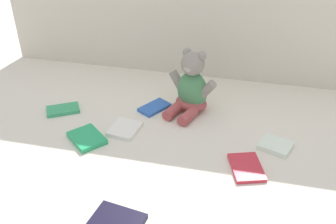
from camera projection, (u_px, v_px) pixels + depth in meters
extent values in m
plane|color=silver|center=(169.00, 120.00, 1.43)|extent=(3.20, 3.20, 0.00)
ellipsoid|color=#4C8C59|center=(192.00, 91.00, 1.46)|extent=(0.14, 0.13, 0.15)
ellipsoid|color=#B24C4C|center=(191.00, 103.00, 1.48)|extent=(0.15, 0.14, 0.05)
sphere|color=gray|center=(193.00, 64.00, 1.39)|extent=(0.11, 0.11, 0.09)
ellipsoid|color=#AEA599|center=(188.00, 68.00, 1.37)|extent=(0.04, 0.04, 0.03)
sphere|color=gray|center=(187.00, 52.00, 1.40)|extent=(0.04, 0.04, 0.03)
sphere|color=gray|center=(202.00, 56.00, 1.37)|extent=(0.04, 0.04, 0.03)
cylinder|color=gray|center=(177.00, 80.00, 1.47)|extent=(0.08, 0.06, 0.08)
cylinder|color=gray|center=(207.00, 90.00, 1.41)|extent=(0.08, 0.06, 0.08)
cylinder|color=#B24C4C|center=(173.00, 111.00, 1.45)|extent=(0.07, 0.09, 0.04)
cylinder|color=#B24C4C|center=(188.00, 116.00, 1.42)|extent=(0.07, 0.09, 0.04)
cube|color=white|center=(125.00, 129.00, 1.37)|extent=(0.11, 0.12, 0.01)
cube|color=white|center=(276.00, 145.00, 1.29)|extent=(0.12, 0.11, 0.02)
cube|color=red|center=(246.00, 167.00, 1.20)|extent=(0.13, 0.15, 0.01)
cube|color=#27A665|center=(87.00, 138.00, 1.32)|extent=(0.16, 0.15, 0.02)
cube|color=#35A366|center=(63.00, 110.00, 1.48)|extent=(0.14, 0.12, 0.01)
cube|color=#2B5DB6|center=(154.00, 107.00, 1.49)|extent=(0.12, 0.14, 0.01)
cube|color=black|center=(117.00, 221.00, 1.02)|extent=(0.15, 0.11, 0.02)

